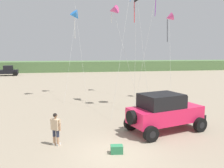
{
  "coord_description": "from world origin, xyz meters",
  "views": [
    {
      "loc": [
        -1.95,
        -10.09,
        4.67
      ],
      "look_at": [
        0.35,
        2.9,
        2.83
      ],
      "focal_mm": 37.15,
      "sensor_mm": 36.0,
      "label": 1
    }
  ],
  "objects_px": {
    "person_watching": "(56,127)",
    "kite_white_parafoil": "(169,18)",
    "kite_orange_streamer": "(113,10)",
    "kite_red_delta": "(76,16)",
    "jeep": "(165,111)",
    "distant_pickup": "(6,71)",
    "cooler_box": "(117,149)"
  },
  "relations": [
    {
      "from": "kite_orange_streamer",
      "to": "kite_white_parafoil",
      "type": "distance_m",
      "value": 5.53
    },
    {
      "from": "person_watching",
      "to": "distant_pickup",
      "type": "distance_m",
      "value": 38.8
    },
    {
      "from": "jeep",
      "to": "cooler_box",
      "type": "relative_size",
      "value": 8.96
    },
    {
      "from": "person_watching",
      "to": "kite_orange_streamer",
      "type": "xyz_separation_m",
      "value": [
        4.58,
        9.2,
        7.34
      ]
    },
    {
      "from": "person_watching",
      "to": "kite_white_parafoil",
      "type": "distance_m",
      "value": 15.65
    },
    {
      "from": "distant_pickup",
      "to": "kite_white_parafoil",
      "type": "bearing_deg",
      "value": -51.19
    },
    {
      "from": "person_watching",
      "to": "distant_pickup",
      "type": "relative_size",
      "value": 0.35
    },
    {
      "from": "person_watching",
      "to": "kite_orange_streamer",
      "type": "bearing_deg",
      "value": 63.53
    },
    {
      "from": "distant_pickup",
      "to": "person_watching",
      "type": "bearing_deg",
      "value": -72.3
    },
    {
      "from": "cooler_box",
      "to": "distant_pickup",
      "type": "height_order",
      "value": "distant_pickup"
    },
    {
      "from": "person_watching",
      "to": "kite_orange_streamer",
      "type": "height_order",
      "value": "kite_orange_streamer"
    },
    {
      "from": "cooler_box",
      "to": "kite_white_parafoil",
      "type": "height_order",
      "value": "kite_white_parafoil"
    },
    {
      "from": "kite_red_delta",
      "to": "kite_white_parafoil",
      "type": "bearing_deg",
      "value": -28.96
    },
    {
      "from": "kite_orange_streamer",
      "to": "jeep",
      "type": "bearing_deg",
      "value": -78.84
    },
    {
      "from": "cooler_box",
      "to": "kite_white_parafoil",
      "type": "bearing_deg",
      "value": 62.93
    },
    {
      "from": "kite_white_parafoil",
      "to": "jeep",
      "type": "bearing_deg",
      "value": -114.06
    },
    {
      "from": "kite_orange_streamer",
      "to": "distant_pickup",
      "type": "bearing_deg",
      "value": 120.54
    },
    {
      "from": "jeep",
      "to": "distant_pickup",
      "type": "bearing_deg",
      "value": 116.62
    },
    {
      "from": "kite_white_parafoil",
      "to": "kite_orange_streamer",
      "type": "bearing_deg",
      "value": -173.92
    },
    {
      "from": "cooler_box",
      "to": "kite_red_delta",
      "type": "xyz_separation_m",
      "value": [
        -1.35,
        15.97,
        8.32
      ]
    },
    {
      "from": "jeep",
      "to": "person_watching",
      "type": "xyz_separation_m",
      "value": [
        -6.18,
        -1.08,
        -0.26
      ]
    },
    {
      "from": "kite_orange_streamer",
      "to": "kite_red_delta",
      "type": "distance_m",
      "value": 6.19
    },
    {
      "from": "kite_orange_streamer",
      "to": "kite_red_delta",
      "type": "height_order",
      "value": "kite_red_delta"
    },
    {
      "from": "person_watching",
      "to": "cooler_box",
      "type": "bearing_deg",
      "value": -26.9
    },
    {
      "from": "jeep",
      "to": "person_watching",
      "type": "bearing_deg",
      "value": -170.06
    },
    {
      "from": "person_watching",
      "to": "cooler_box",
      "type": "distance_m",
      "value": 3.25
    },
    {
      "from": "kite_orange_streamer",
      "to": "kite_red_delta",
      "type": "xyz_separation_m",
      "value": [
        -3.11,
        5.34,
        0.23
      ]
    },
    {
      "from": "cooler_box",
      "to": "kite_red_delta",
      "type": "height_order",
      "value": "kite_red_delta"
    },
    {
      "from": "jeep",
      "to": "person_watching",
      "type": "distance_m",
      "value": 6.28
    },
    {
      "from": "jeep",
      "to": "kite_red_delta",
      "type": "bearing_deg",
      "value": 109.31
    },
    {
      "from": "distant_pickup",
      "to": "kite_white_parafoil",
      "type": "relative_size",
      "value": 0.57
    },
    {
      "from": "jeep",
      "to": "kite_orange_streamer",
      "type": "xyz_separation_m",
      "value": [
        -1.6,
        8.11,
        7.07
      ]
    }
  ]
}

